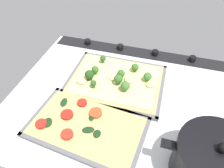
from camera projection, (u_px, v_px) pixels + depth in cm
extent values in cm
cube|color=silver|center=(121.00, 102.00, 75.74)|extent=(79.80, 65.97, 3.00)
cube|color=black|center=(137.00, 52.00, 94.84)|extent=(76.61, 7.00, 0.80)
cylinder|color=black|center=(193.00, 58.00, 89.15)|extent=(2.80, 2.80, 1.80)
cylinder|color=black|center=(155.00, 52.00, 92.34)|extent=(2.80, 2.80, 1.80)
cylinder|color=black|center=(120.00, 47.00, 95.53)|extent=(2.80, 2.80, 1.80)
cylinder|color=black|center=(88.00, 41.00, 98.72)|extent=(2.80, 2.80, 1.80)
cube|color=slate|center=(116.00, 82.00, 80.65)|extent=(36.10, 28.17, 0.50)
cube|color=slate|center=(124.00, 61.00, 89.70)|extent=(36.08, 1.23, 1.30)
cube|color=slate|center=(105.00, 107.00, 71.05)|extent=(36.08, 1.23, 1.30)
cube|color=slate|center=(161.00, 90.00, 76.90)|extent=(1.22, 28.15, 1.30)
cube|color=slate|center=(74.00, 73.00, 83.85)|extent=(1.22, 28.15, 1.30)
cube|color=tan|center=(116.00, 81.00, 80.13)|extent=(33.69, 25.77, 1.00)
cube|color=#EFDB8C|center=(116.00, 79.00, 79.65)|extent=(31.00, 23.20, 0.40)
cone|color=#68AD54|center=(147.00, 80.00, 78.46)|extent=(1.73, 1.73, 1.01)
sphere|color=#427533|center=(148.00, 76.00, 77.29)|extent=(3.14, 3.14, 3.14)
cone|color=#5B9F46|center=(135.00, 70.00, 82.40)|extent=(1.59, 1.59, 1.04)
sphere|color=#386B28|center=(135.00, 67.00, 81.29)|extent=(2.88, 2.88, 2.88)
cone|color=#5B9F46|center=(118.00, 83.00, 77.12)|extent=(1.81, 1.81, 1.25)
sphere|color=#386B28|center=(118.00, 79.00, 75.83)|extent=(3.30, 3.30, 3.30)
cone|color=#427635|center=(90.00, 78.00, 79.00)|extent=(1.94, 1.94, 1.03)
sphere|color=#264C1C|center=(89.00, 75.00, 77.73)|extent=(3.53, 3.53, 3.53)
cone|color=#5B9F46|center=(121.00, 76.00, 79.97)|extent=(1.62, 1.62, 0.82)
sphere|color=#386B28|center=(121.00, 73.00, 78.92)|extent=(2.95, 2.95, 2.95)
cone|color=#4D8B3F|center=(94.00, 86.00, 75.75)|extent=(1.23, 1.23, 1.28)
sphere|color=#2D5B23|center=(93.00, 83.00, 74.72)|extent=(2.23, 2.23, 2.23)
cone|color=#68AD54|center=(125.00, 89.00, 74.70)|extent=(1.82, 1.82, 1.13)
sphere|color=#427533|center=(125.00, 86.00, 73.45)|extent=(3.30, 3.30, 3.30)
cone|color=#5B9F46|center=(95.00, 73.00, 81.40)|extent=(1.55, 1.55, 1.02)
sphere|color=#386B28|center=(95.00, 70.00, 80.32)|extent=(2.82, 2.82, 2.82)
cone|color=#4D8B3F|center=(103.00, 61.00, 86.31)|extent=(1.32, 1.32, 1.31)
sphere|color=#2D5B23|center=(103.00, 58.00, 85.24)|extent=(2.40, 2.40, 2.40)
ellipsoid|color=#EFDB8C|center=(95.00, 66.00, 84.59)|extent=(4.04, 3.90, 1.09)
ellipsoid|color=#EFDB8C|center=(129.00, 79.00, 78.39)|extent=(5.46, 5.34, 1.44)
ellipsoid|color=#EFDB8C|center=(134.00, 76.00, 80.34)|extent=(3.31, 3.30, 0.90)
ellipsoid|color=#EFDB8C|center=(81.00, 81.00, 77.92)|extent=(5.22, 4.84, 1.47)
ellipsoid|color=#EFDB8C|center=(151.00, 84.00, 76.64)|extent=(5.24, 5.35, 1.45)
ellipsoid|color=#EFDB8C|center=(113.00, 78.00, 79.37)|extent=(4.62, 4.62, 1.15)
cube|color=slate|center=(87.00, 128.00, 65.64)|extent=(38.10, 25.42, 0.50)
cube|color=slate|center=(101.00, 104.00, 72.18)|extent=(35.88, 5.11, 1.30)
cube|color=slate|center=(70.00, 155.00, 58.56)|extent=(35.88, 5.11, 1.30)
cube|color=slate|center=(140.00, 146.00, 60.60)|extent=(3.55, 21.64, 1.30)
cube|color=slate|center=(41.00, 110.00, 70.13)|extent=(3.55, 21.64, 1.30)
cube|color=tan|center=(87.00, 126.00, 65.16)|extent=(35.46, 22.78, 0.90)
cylinder|color=#D14723|center=(96.00, 113.00, 67.76)|extent=(4.16, 4.16, 1.00)
cylinder|color=#B22319|center=(41.00, 124.00, 64.64)|extent=(3.52, 3.52, 1.00)
cylinder|color=red|center=(67.00, 134.00, 61.95)|extent=(3.69, 3.69, 1.00)
cylinder|color=#B22319|center=(67.00, 115.00, 67.23)|extent=(3.97, 3.97, 1.00)
cylinder|color=#B22319|center=(82.00, 103.00, 70.86)|extent=(3.25, 3.25, 1.00)
ellipsoid|color=#193819|center=(97.00, 134.00, 62.25)|extent=(2.51, 2.96, 0.60)
ellipsoid|color=#193819|center=(92.00, 117.00, 66.77)|extent=(2.11, 3.21, 0.60)
ellipsoid|color=#193819|center=(64.00, 102.00, 71.22)|extent=(2.72, 4.02, 0.60)
ellipsoid|color=#193819|center=(48.00, 122.00, 65.19)|extent=(3.66, 4.25, 0.60)
ellipsoid|color=#193819|center=(88.00, 130.00, 63.24)|extent=(4.24, 3.30, 0.60)
cylinder|color=black|center=(212.00, 163.00, 51.62)|extent=(19.20, 19.20, 11.36)
cylinder|color=black|center=(221.00, 151.00, 47.41)|extent=(19.58, 19.58, 0.80)
sphere|color=black|center=(224.00, 148.00, 46.30)|extent=(2.40, 2.40, 2.40)
cube|color=black|center=(168.00, 144.00, 51.38)|extent=(3.60, 2.00, 1.20)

